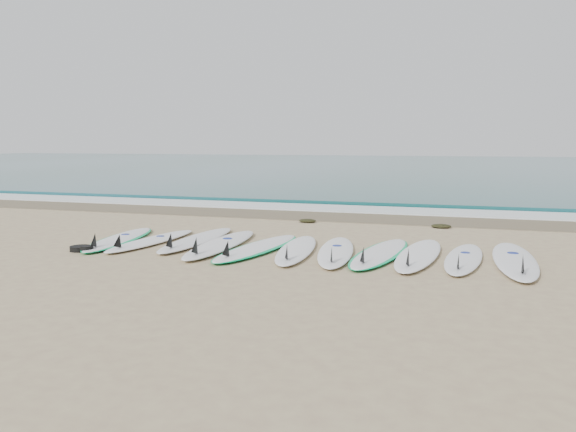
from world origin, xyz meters
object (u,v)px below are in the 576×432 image
(surfboard_10, at_px, (515,260))
(leash_coil, at_px, (82,248))
(surfboard_0, at_px, (119,239))
(surfboard_5, at_px, (296,249))

(surfboard_10, distance_m, leash_coil, 6.55)
(surfboard_0, relative_size, surfboard_5, 1.01)
(surfboard_0, bearing_deg, surfboard_5, -10.04)
(surfboard_5, bearing_deg, surfboard_10, -4.95)
(surfboard_5, distance_m, leash_coil, 3.39)
(surfboard_10, height_order, leash_coil, surfboard_10)
(surfboard_5, height_order, surfboard_10, surfboard_10)
(surfboard_5, xyz_separation_m, surfboard_10, (3.19, 0.15, 0.01))
(surfboard_10, xyz_separation_m, leash_coil, (-6.46, -1.05, -0.01))
(leash_coil, bearing_deg, surfboard_0, 86.63)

